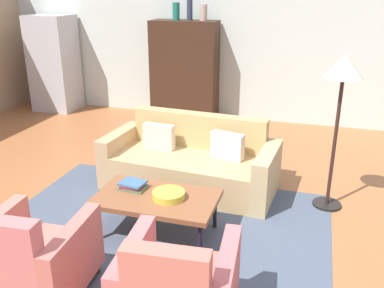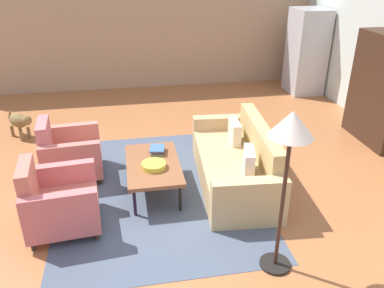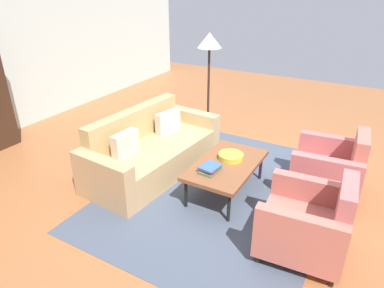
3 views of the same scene
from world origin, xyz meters
name	(u,v)px [view 2 (image 2 of 3)]	position (x,y,z in m)	size (l,w,h in m)	color
ground_plane	(154,200)	(0.00, 0.00, 0.00)	(11.76, 11.76, 0.00)	#A46237
wall_left	(132,27)	(-4.90, 0.00, 1.40)	(0.12, 8.50, 2.80)	tan
area_rug	(158,189)	(-0.25, 0.07, 0.00)	(3.40, 2.60, 0.01)	#475263
couch	(239,164)	(-0.24, 1.21, 0.29)	(2.16, 1.06, 0.86)	tan
coffee_table	(153,165)	(-0.25, 0.02, 0.39)	(1.20, 0.70, 0.42)	black
armchair_left	(68,155)	(-0.84, -1.14, 0.34)	(0.86, 0.86, 0.88)	#302B1D
armchair_right	(56,203)	(0.36, -1.14, 0.34)	(0.87, 0.87, 0.88)	#392114
fruit_bowl	(154,165)	(-0.12, 0.02, 0.46)	(0.32, 0.32, 0.07)	gold
book_stack	(157,150)	(-0.53, 0.11, 0.46)	(0.28, 0.23, 0.08)	#547250
cabinet	(383,90)	(-1.19, 3.91, 0.90)	(1.20, 0.51, 1.80)	#372216
refrigerator	(306,52)	(-3.88, 3.80, 0.93)	(0.80, 0.73, 1.85)	#B7BABF
floor_lamp	(290,140)	(1.40, 1.13, 1.44)	(0.40, 0.40, 1.72)	black
dog	(20,121)	(-2.33, -2.10, 0.31)	(0.57, 0.51, 0.48)	brown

